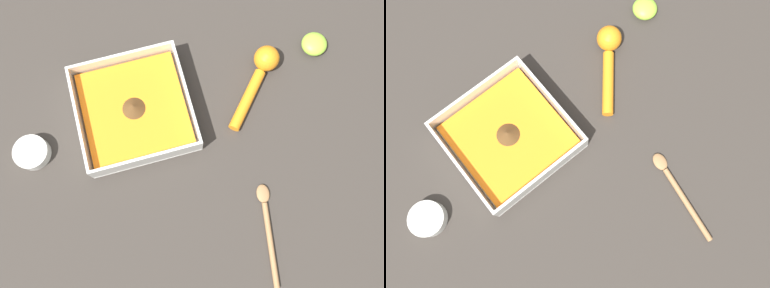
% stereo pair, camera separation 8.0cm
% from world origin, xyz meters
% --- Properties ---
extents(ground_plane, '(4.00, 4.00, 0.00)m').
position_xyz_m(ground_plane, '(0.00, 0.00, 0.00)').
color(ground_plane, '#332D28').
extents(square_dish, '(0.25, 0.25, 0.06)m').
position_xyz_m(square_dish, '(-0.02, 0.03, 0.02)').
color(square_dish, silver).
rests_on(square_dish, ground_plane).
extents(spice_bowl, '(0.08, 0.08, 0.03)m').
position_xyz_m(spice_bowl, '(0.22, 0.07, 0.01)').
color(spice_bowl, silver).
rests_on(spice_bowl, ground_plane).
extents(lemon_squeezer, '(0.16, 0.17, 0.06)m').
position_xyz_m(lemon_squeezer, '(-0.32, 0.02, 0.02)').
color(lemon_squeezer, orange).
rests_on(lemon_squeezer, ground_plane).
extents(lemon_half, '(0.06, 0.06, 0.03)m').
position_xyz_m(lemon_half, '(-0.46, -0.02, 0.02)').
color(lemon_half, '#93CC38').
rests_on(lemon_half, ground_plane).
extents(wooden_spoon, '(0.05, 0.21, 0.01)m').
position_xyz_m(wooden_spoon, '(-0.23, 0.36, 0.01)').
color(wooden_spoon, olive).
rests_on(wooden_spoon, ground_plane).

